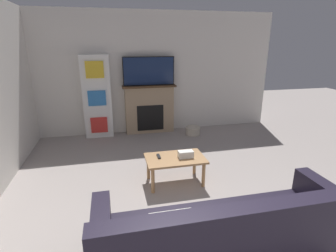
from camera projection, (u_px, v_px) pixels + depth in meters
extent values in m
cube|color=silver|center=(149.00, 74.00, 5.95)|extent=(5.93, 0.06, 2.70)
cube|color=tan|center=(150.00, 110.00, 6.07)|extent=(1.10, 0.22, 1.07)
cube|color=black|center=(150.00, 118.00, 6.01)|extent=(0.61, 0.01, 0.59)
cube|color=#4C331E|center=(149.00, 86.00, 5.88)|extent=(1.20, 0.28, 0.04)
cube|color=black|center=(149.00, 71.00, 5.78)|extent=(1.14, 0.03, 0.63)
cube|color=#19284C|center=(149.00, 71.00, 5.77)|extent=(1.11, 0.01, 0.59)
cube|color=black|center=(224.00, 247.00, 2.44)|extent=(2.35, 0.88, 0.43)
cube|color=black|center=(249.00, 233.00, 1.97)|extent=(2.35, 0.16, 0.47)
cube|color=black|center=(326.00, 218.00, 2.64)|extent=(0.16, 0.88, 0.69)
cube|color=silver|center=(172.00, 230.00, 2.14)|extent=(0.36, 0.14, 0.28)
cube|color=#A87A4C|center=(175.00, 158.00, 3.87)|extent=(0.87, 0.54, 0.03)
cylinder|color=#A87A4C|center=(153.00, 181.00, 3.66)|extent=(0.05, 0.05, 0.38)
cylinder|color=#A87A4C|center=(204.00, 175.00, 3.82)|extent=(0.05, 0.05, 0.38)
cylinder|color=#A87A4C|center=(148.00, 167.00, 4.05)|extent=(0.05, 0.05, 0.38)
cylinder|color=#A87A4C|center=(194.00, 163.00, 4.21)|extent=(0.05, 0.05, 0.38)
cube|color=white|center=(186.00, 154.00, 3.86)|extent=(0.22, 0.12, 0.10)
cube|color=black|center=(159.00, 156.00, 3.88)|extent=(0.04, 0.15, 0.02)
cube|color=white|center=(97.00, 97.00, 5.70)|extent=(0.60, 0.26, 1.79)
cube|color=red|center=(99.00, 125.00, 5.75)|extent=(0.35, 0.03, 0.34)
cube|color=#2D70B7|center=(97.00, 98.00, 5.56)|extent=(0.37, 0.03, 0.32)
cube|color=gold|center=(95.00, 70.00, 5.38)|extent=(0.37, 0.03, 0.35)
cylinder|color=#BCB29E|center=(193.00, 131.00, 6.02)|extent=(0.33, 0.33, 0.18)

